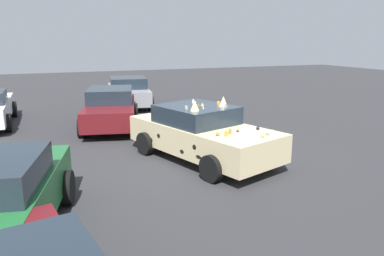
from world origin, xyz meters
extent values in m
plane|color=#2D2D30|center=(0.00, 0.00, 0.00)|extent=(60.00, 60.00, 0.00)
cube|color=beige|center=(0.00, 0.00, 0.62)|extent=(4.76, 3.12, 0.70)
cube|color=#1E2833|center=(0.24, 0.08, 1.21)|extent=(2.32, 2.19, 0.47)
cylinder|color=black|center=(-1.01, -1.32, 0.32)|extent=(0.68, 0.41, 0.64)
cylinder|color=black|center=(-1.59, 0.46, 0.32)|extent=(0.68, 0.41, 0.64)
cylinder|color=black|center=(1.59, -0.46, 0.32)|extent=(0.68, 0.41, 0.64)
cylinder|color=black|center=(1.01, 1.32, 0.32)|extent=(0.68, 0.41, 0.64)
ellipsoid|color=black|center=(0.84, -0.69, 0.79)|extent=(0.12, 0.06, 0.08)
ellipsoid|color=black|center=(0.29, -0.87, 0.55)|extent=(0.12, 0.06, 0.11)
ellipsoid|color=black|center=(-0.99, 0.64, 0.68)|extent=(0.13, 0.06, 0.12)
ellipsoid|color=black|center=(-1.14, 0.59, 0.47)|extent=(0.18, 0.08, 0.09)
ellipsoid|color=black|center=(0.76, 1.22, 0.47)|extent=(0.15, 0.07, 0.14)
ellipsoid|color=black|center=(-0.54, 0.79, 0.46)|extent=(0.15, 0.07, 0.10)
ellipsoid|color=black|center=(0.41, 1.10, 0.66)|extent=(0.14, 0.06, 0.12)
sphere|color=black|center=(-1.10, -1.03, 1.02)|extent=(0.09, 0.09, 0.09)
sphere|color=gray|center=(-1.63, -0.97, 1.02)|extent=(0.10, 0.10, 0.10)
sphere|color=tan|center=(-1.77, -0.75, 1.02)|extent=(0.09, 0.09, 0.09)
cylinder|color=silver|center=(-1.58, -1.14, 1.02)|extent=(0.10, 0.10, 0.09)
sphere|color=#A87A38|center=(-1.24, 0.15, 1.02)|extent=(0.10, 0.10, 0.10)
cylinder|color=#A87A38|center=(-1.24, -0.18, 1.04)|extent=(0.08, 0.08, 0.14)
cone|color=black|center=(-1.09, -0.46, 1.01)|extent=(0.12, 0.12, 0.07)
cylinder|color=orange|center=(-1.36, -0.02, 1.04)|extent=(0.13, 0.13, 0.13)
cone|color=#51381E|center=(0.21, 0.02, 1.48)|extent=(0.09, 0.09, 0.07)
cone|color=silver|center=(0.80, -0.06, 1.50)|extent=(0.10, 0.10, 0.11)
cylinder|color=gray|center=(-0.37, -0.49, 1.50)|extent=(0.07, 0.07, 0.12)
cylinder|color=gray|center=(-0.14, 0.51, 1.48)|extent=(0.11, 0.11, 0.08)
cone|color=orange|center=(0.23, -0.09, 1.47)|extent=(0.10, 0.10, 0.06)
cone|color=tan|center=(-0.18, 0.05, 1.47)|extent=(0.05, 0.05, 0.05)
cylinder|color=orange|center=(0.15, -0.54, 1.49)|extent=(0.11, 0.11, 0.09)
cone|color=#D8BC7F|center=(-0.10, -0.56, 1.58)|extent=(0.23, 0.23, 0.27)
cone|color=#D8BC7F|center=(-0.41, 0.39, 1.58)|extent=(0.23, 0.23, 0.27)
cube|color=#5B1419|center=(4.67, 1.64, 0.61)|extent=(4.52, 2.64, 0.65)
cube|color=#1E2833|center=(4.88, 1.59, 1.19)|extent=(2.30, 1.99, 0.50)
cylinder|color=black|center=(3.19, 1.09, 0.33)|extent=(0.69, 0.37, 0.66)
cylinder|color=black|center=(3.59, 2.80, 0.33)|extent=(0.69, 0.37, 0.66)
cylinder|color=black|center=(5.75, 0.49, 0.33)|extent=(0.69, 0.37, 0.66)
cylinder|color=black|center=(6.15, 2.19, 0.33)|extent=(0.69, 0.37, 0.66)
cylinder|color=black|center=(-1.59, 3.59, 0.34)|extent=(0.71, 0.37, 0.68)
cube|color=gray|center=(8.94, 0.05, 0.60)|extent=(4.52, 2.37, 0.66)
cube|color=#1E2833|center=(8.78, 0.08, 1.18)|extent=(2.19, 1.90, 0.49)
cylinder|color=black|center=(10.39, 0.77, 0.32)|extent=(0.67, 0.31, 0.64)
cylinder|color=black|center=(10.13, -1.04, 0.32)|extent=(0.67, 0.31, 0.64)
cylinder|color=black|center=(7.74, 1.15, 0.32)|extent=(0.67, 0.31, 0.64)
cylinder|color=black|center=(7.49, -0.66, 0.32)|extent=(0.67, 0.31, 0.64)
cylinder|color=black|center=(8.16, 5.10, 0.33)|extent=(0.66, 0.22, 0.65)
cylinder|color=black|center=(5.34, 5.12, 0.33)|extent=(0.66, 0.22, 0.65)
camera|label=1|loc=(-8.83, 3.84, 3.18)|focal=34.71mm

